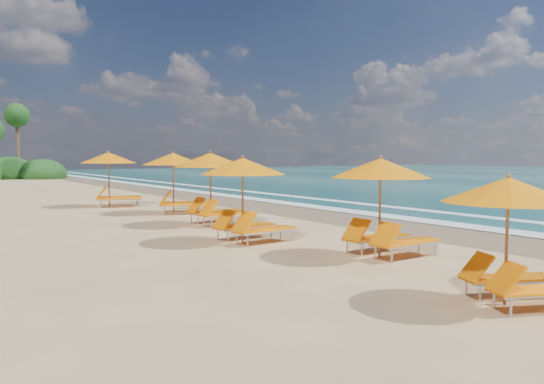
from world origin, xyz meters
name	(u,v)px	position (x,y,z in m)	size (l,w,h in m)	color
ground	(272,226)	(0.00, 0.00, 0.00)	(160.00, 160.00, 0.00)	#D8B17F
wet_sand	(356,218)	(4.00, 0.00, 0.01)	(4.00, 160.00, 0.01)	#877250
surf_foam	(403,214)	(6.70, 0.00, 0.03)	(4.00, 160.00, 0.01)	white
station_0	(516,231)	(-2.06, -10.10, 1.22)	(2.85, 2.84, 2.17)	olive
station_1	(385,200)	(-0.73, -5.96, 1.38)	(2.67, 2.46, 2.47)	olive
station_2	(248,194)	(-2.38, -2.28, 1.38)	(2.79, 2.61, 2.47)	olive
station_3	(216,183)	(-1.35, 1.58, 1.48)	(2.83, 2.61, 2.63)	olive
station_4	(178,179)	(-0.92, 5.74, 1.48)	(3.46, 3.43, 2.65)	olive
station_5	(113,175)	(-2.28, 10.25, 1.51)	(3.39, 3.31, 2.69)	olive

